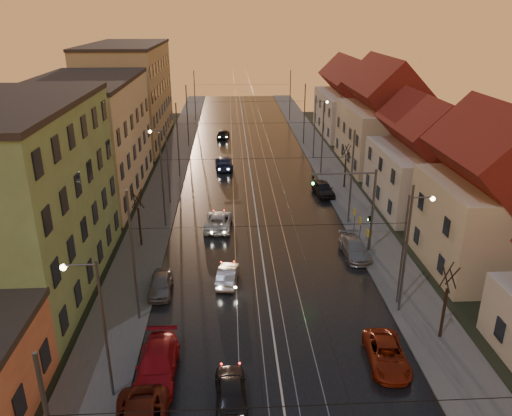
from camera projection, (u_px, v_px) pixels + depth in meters
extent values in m
cube|color=black|center=(250.00, 173.00, 61.77)|extent=(16.00, 120.00, 0.04)
cube|color=#4C4C4C|center=(169.00, 174.00, 61.25)|extent=(4.00, 120.00, 0.15)
cube|color=#4C4C4C|center=(330.00, 172.00, 62.24)|extent=(4.00, 120.00, 0.15)
cube|color=gray|center=(233.00, 173.00, 61.64)|extent=(0.06, 120.00, 0.03)
cube|color=gray|center=(244.00, 173.00, 61.71)|extent=(0.06, 120.00, 0.03)
cube|color=gray|center=(257.00, 173.00, 61.79)|extent=(0.06, 120.00, 0.03)
cube|color=gray|center=(268.00, 173.00, 61.86)|extent=(0.06, 120.00, 0.03)
cube|color=#688554|center=(13.00, 202.00, 34.37)|extent=(10.00, 18.00, 13.00)
cube|color=#C4B797|center=(89.00, 140.00, 53.12)|extent=(10.00, 20.00, 12.00)
cube|color=tan|center=(129.00, 95.00, 75.03)|extent=(10.00, 24.00, 14.00)
cube|color=beige|center=(486.00, 225.00, 38.12)|extent=(8.50, 10.00, 7.00)
pyramid|color=#591D14|center=(499.00, 157.00, 36.13)|extent=(8.67, 10.20, 3.80)
cube|color=beige|center=(423.00, 179.00, 50.37)|extent=(9.00, 12.00, 6.00)
pyramid|color=#591D14|center=(429.00, 134.00, 48.68)|extent=(9.18, 12.24, 3.20)
cube|color=beige|center=(381.00, 136.00, 64.02)|extent=(9.00, 14.00, 7.50)
pyramid|color=#591D14|center=(386.00, 91.00, 61.90)|extent=(9.18, 14.28, 4.00)
cube|color=beige|center=(349.00, 113.00, 80.91)|extent=(9.00, 16.00, 6.50)
pyramid|color=#591D14|center=(351.00, 82.00, 79.07)|extent=(9.18, 16.32, 3.50)
cylinder|color=#595B60|center=(133.00, 258.00, 30.91)|extent=(0.16, 0.16, 9.00)
cylinder|color=#595B60|center=(406.00, 252.00, 31.77)|extent=(0.16, 0.16, 9.00)
cylinder|color=#595B60|center=(162.00, 181.00, 44.84)|extent=(0.16, 0.16, 9.00)
cylinder|color=#595B60|center=(351.00, 178.00, 45.69)|extent=(0.16, 0.16, 9.00)
cylinder|color=#595B60|center=(178.00, 141.00, 58.76)|extent=(0.16, 0.16, 9.00)
cylinder|color=#595B60|center=(322.00, 139.00, 59.61)|extent=(0.16, 0.16, 9.00)
cylinder|color=#595B60|center=(187.00, 116.00, 72.68)|extent=(0.16, 0.16, 9.00)
cylinder|color=#595B60|center=(304.00, 115.00, 73.54)|extent=(0.16, 0.16, 9.00)
cylinder|color=#595B60|center=(195.00, 96.00, 89.39)|extent=(0.16, 0.16, 9.00)
cylinder|color=#595B60|center=(290.00, 95.00, 90.24)|extent=(0.16, 0.16, 9.00)
cylinder|color=#595B60|center=(105.00, 333.00, 24.59)|extent=(0.14, 0.14, 8.00)
cylinder|color=#595B60|center=(79.00, 265.00, 23.15)|extent=(1.60, 0.10, 0.10)
sphere|color=#FFD88C|center=(63.00, 267.00, 23.15)|extent=(0.32, 0.32, 0.32)
cylinder|color=#595B60|center=(403.00, 252.00, 32.89)|extent=(0.14, 0.14, 8.00)
cylinder|color=#595B60|center=(422.00, 197.00, 31.53)|extent=(1.60, 0.10, 0.10)
sphere|color=#FFD88C|center=(433.00, 199.00, 31.60)|extent=(0.32, 0.32, 0.32)
cylinder|color=#595B60|center=(168.00, 167.00, 50.58)|extent=(0.14, 0.14, 8.00)
cylinder|color=#595B60|center=(157.00, 130.00, 49.14)|extent=(1.60, 0.10, 0.10)
sphere|color=#FFD88C|center=(150.00, 132.00, 49.14)|extent=(0.32, 0.32, 0.32)
cylinder|color=#595B60|center=(314.00, 130.00, 66.31)|extent=(0.14, 0.14, 8.00)
cylinder|color=#595B60|center=(322.00, 101.00, 64.94)|extent=(1.60, 0.10, 0.10)
sphere|color=#FFD88C|center=(327.00, 102.00, 65.02)|extent=(0.32, 0.32, 0.32)
cylinder|color=#595B60|center=(372.00, 212.00, 40.47)|extent=(0.20, 0.20, 7.20)
cylinder|color=#595B60|center=(343.00, 173.00, 39.13)|extent=(5.20, 0.14, 0.14)
imported|color=black|center=(313.00, 181.00, 39.23)|extent=(0.15, 0.18, 0.90)
sphere|color=#19FF3F|center=(313.00, 184.00, 39.17)|extent=(0.20, 0.20, 0.20)
cylinder|color=black|center=(140.00, 228.00, 42.06)|extent=(0.18, 0.18, 3.50)
cylinder|color=black|center=(140.00, 199.00, 41.21)|extent=(0.37, 0.92, 1.61)
cylinder|color=black|center=(137.00, 198.00, 41.33)|extent=(0.91, 0.40, 1.61)
cylinder|color=black|center=(134.00, 200.00, 41.03)|extent=(0.37, 0.92, 1.61)
cylinder|color=black|center=(138.00, 200.00, 40.92)|extent=(0.84, 0.54, 1.62)
cylinder|color=black|center=(443.00, 314.00, 30.08)|extent=(0.18, 0.18, 3.50)
cylinder|color=black|center=(453.00, 276.00, 29.23)|extent=(0.37, 0.92, 1.61)
cylinder|color=black|center=(446.00, 275.00, 29.35)|extent=(0.91, 0.40, 1.61)
cylinder|color=black|center=(446.00, 278.00, 29.04)|extent=(0.37, 0.92, 1.61)
cylinder|color=black|center=(453.00, 279.00, 28.94)|extent=(0.84, 0.54, 1.62)
cylinder|color=black|center=(345.00, 173.00, 56.08)|extent=(0.18, 0.18, 3.50)
cylinder|color=black|center=(348.00, 151.00, 55.23)|extent=(0.37, 0.92, 1.61)
cylinder|color=black|center=(345.00, 151.00, 55.35)|extent=(0.91, 0.40, 1.61)
cylinder|color=black|center=(344.00, 152.00, 55.04)|extent=(0.37, 0.92, 1.61)
cylinder|color=black|center=(348.00, 152.00, 54.94)|extent=(0.84, 0.54, 1.62)
imported|color=black|center=(231.00, 390.00, 25.60)|extent=(1.76, 4.06, 1.36)
imported|color=#ADACB2|center=(228.00, 275.00, 36.79)|extent=(1.82, 4.00, 1.27)
imported|color=silver|center=(218.00, 221.00, 46.07)|extent=(2.71, 5.26, 1.42)
imported|color=#19254C|center=(224.00, 163.00, 63.51)|extent=(2.46, 5.46, 1.55)
imported|color=black|center=(223.00, 134.00, 78.66)|extent=(2.21, 4.34, 1.41)
imported|color=#A41019|center=(157.00, 364.00, 27.32)|extent=(2.17, 5.24, 1.52)
imported|color=gray|center=(161.00, 284.00, 35.51)|extent=(1.64, 3.92, 1.33)
imported|color=maroon|center=(387.00, 354.00, 28.30)|extent=(2.39, 4.67, 1.26)
imported|color=gray|center=(355.00, 248.00, 40.82)|extent=(2.07, 4.76, 1.36)
imported|color=black|center=(323.00, 189.00, 54.28)|extent=(2.27, 4.56, 1.49)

